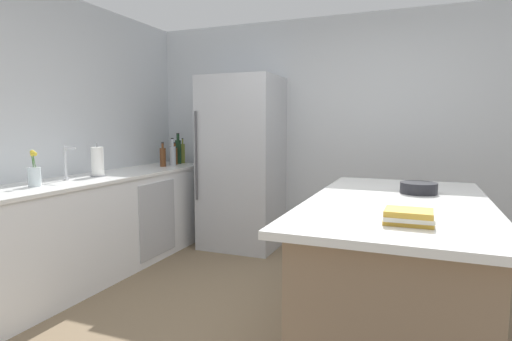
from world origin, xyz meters
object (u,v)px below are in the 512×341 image
(soda_bottle, at_px, (173,155))
(syrup_bottle, at_px, (163,157))
(wine_bottle, at_px, (178,151))
(whiskey_bottle, at_px, (174,155))
(kitchen_island, at_px, (396,271))
(paper_towel_roll, at_px, (98,162))
(flower_vase, at_px, (34,175))
(mixing_bowl, at_px, (419,188))
(cookbook_stack, at_px, (409,217))
(vinegar_bottle, at_px, (163,157))
(sink_faucet, at_px, (67,162))
(refrigerator, at_px, (242,163))
(olive_oil_bottle, at_px, (183,153))

(soda_bottle, distance_m, syrup_bottle, 0.18)
(wine_bottle, xyz_separation_m, whiskey_bottle, (0.01, -0.10, -0.05))
(kitchen_island, distance_m, paper_towel_roll, 2.74)
(kitchen_island, bearing_deg, flower_vase, -171.43)
(flower_vase, xyz_separation_m, mixing_bowl, (2.77, 0.73, -0.05))
(flower_vase, bearing_deg, syrup_bottle, 88.97)
(whiskey_bottle, distance_m, cookbook_stack, 3.50)
(whiskey_bottle, bearing_deg, paper_towel_roll, -90.51)
(flower_vase, height_order, paper_towel_roll, paper_towel_roll)
(vinegar_bottle, relative_size, cookbook_stack, 1.20)
(sink_faucet, distance_m, cookbook_stack, 2.86)
(refrigerator, height_order, wine_bottle, refrigerator)
(kitchen_island, bearing_deg, refrigerator, 138.20)
(flower_vase, xyz_separation_m, syrup_bottle, (0.03, 1.67, 0.02))
(sink_faucet, xyz_separation_m, olive_oil_bottle, (0.05, 1.78, -0.03))
(cookbook_stack, bearing_deg, syrup_bottle, 144.67)
(whiskey_bottle, distance_m, soda_bottle, 0.11)
(flower_vase, height_order, vinegar_bottle, flower_vase)
(paper_towel_roll, relative_size, whiskey_bottle, 1.17)
(flower_vase, relative_size, cookbook_stack, 1.23)
(flower_vase, bearing_deg, sink_faucet, 98.45)
(wine_bottle, bearing_deg, sink_faucet, -91.70)
(kitchen_island, height_order, syrup_bottle, syrup_bottle)
(paper_towel_roll, height_order, mixing_bowl, paper_towel_roll)
(paper_towel_roll, xyz_separation_m, vinegar_bottle, (-0.02, 1.08, -0.03))
(whiskey_bottle, distance_m, vinegar_bottle, 0.19)
(paper_towel_roll, distance_m, wine_bottle, 1.37)
(wine_bottle, bearing_deg, paper_towel_roll, -90.05)
(refrigerator, distance_m, flower_vase, 2.18)
(whiskey_bottle, relative_size, cookbook_stack, 1.16)
(vinegar_bottle, xyz_separation_m, cookbook_stack, (2.76, -2.01, -0.07))
(kitchen_island, relative_size, olive_oil_bottle, 6.62)
(paper_towel_roll, relative_size, cookbook_stack, 1.35)
(sink_faucet, relative_size, wine_bottle, 0.80)
(wine_bottle, bearing_deg, cookbook_stack, -39.98)
(refrigerator, height_order, flower_vase, refrigerator)
(syrup_bottle, height_order, mixing_bowl, syrup_bottle)
(kitchen_island, distance_m, refrigerator, 2.43)
(whiskey_bottle, bearing_deg, flower_vase, -90.16)
(refrigerator, distance_m, syrup_bottle, 0.91)
(refrigerator, xyz_separation_m, cookbook_stack, (1.85, -2.23, -0.00))
(refrigerator, distance_m, cookbook_stack, 2.90)
(vinegar_bottle, bearing_deg, cookbook_stack, -35.98)
(kitchen_island, relative_size, paper_towel_roll, 6.62)
(kitchen_island, xyz_separation_m, soda_bottle, (-2.61, 1.45, 0.58))
(whiskey_bottle, bearing_deg, soda_bottle, -67.65)
(refrigerator, distance_m, olive_oil_bottle, 0.90)
(flower_vase, relative_size, wine_bottle, 0.75)
(olive_oil_bottle, distance_m, cookbook_stack, 3.64)
(kitchen_island, height_order, flower_vase, flower_vase)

